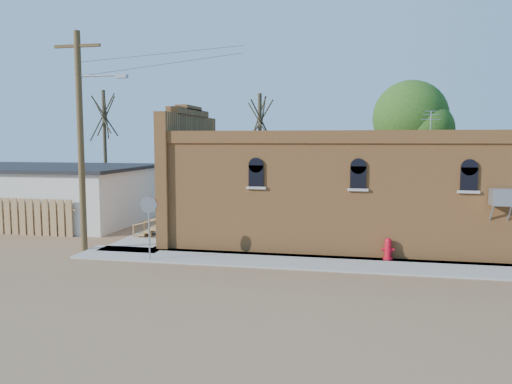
% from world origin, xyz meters
% --- Properties ---
extents(ground, '(120.00, 120.00, 0.00)m').
position_xyz_m(ground, '(0.00, 0.00, 0.00)').
color(ground, brown).
rests_on(ground, ground).
extents(sidewalk_south, '(19.00, 2.20, 0.08)m').
position_xyz_m(sidewalk_south, '(1.50, 0.90, 0.04)').
color(sidewalk_south, '#9E9991').
rests_on(sidewalk_south, ground).
extents(sidewalk_west, '(2.60, 10.00, 0.08)m').
position_xyz_m(sidewalk_west, '(-6.30, 6.00, 0.04)').
color(sidewalk_west, '#9E9991').
rests_on(sidewalk_west, ground).
extents(brick_bar, '(16.40, 7.97, 6.30)m').
position_xyz_m(brick_bar, '(1.64, 5.49, 2.34)').
color(brick_bar, '#C97B3D').
rests_on(brick_bar, ground).
extents(wood_fence, '(5.20, 0.10, 1.80)m').
position_xyz_m(wood_fence, '(-12.80, 3.80, 0.90)').
color(wood_fence, '#966E43').
rests_on(wood_fence, ground).
extents(utility_pole, '(3.12, 0.26, 9.00)m').
position_xyz_m(utility_pole, '(-8.14, 1.20, 4.77)').
color(utility_pole, '#4E381F').
rests_on(utility_pole, ground).
extents(tree_bare_near, '(2.80, 2.80, 7.65)m').
position_xyz_m(tree_bare_near, '(-3.00, 13.00, 5.96)').
color(tree_bare_near, '#463C28').
rests_on(tree_bare_near, ground).
extents(tree_bare_far, '(2.80, 2.80, 8.16)m').
position_xyz_m(tree_bare_far, '(-14.00, 14.00, 6.36)').
color(tree_bare_far, '#463C28').
rests_on(tree_bare_far, ground).
extents(tree_leafy, '(4.40, 4.40, 8.15)m').
position_xyz_m(tree_leafy, '(6.00, 13.50, 5.93)').
color(tree_leafy, '#463C28').
rests_on(tree_leafy, ground).
extents(fire_hydrant, '(0.47, 0.44, 0.83)m').
position_xyz_m(fire_hydrant, '(4.18, 1.80, 0.49)').
color(fire_hydrant, red).
rests_on(fire_hydrant, sidewalk_south).
extents(stop_sign, '(0.65, 0.24, 2.44)m').
position_xyz_m(stop_sign, '(-4.75, 0.00, 1.95)').
color(stop_sign, '#98989D').
rests_on(stop_sign, sidewalk_south).
extents(trash_barrel, '(0.52, 0.52, 0.78)m').
position_xyz_m(trash_barrel, '(-6.17, 5.29, 0.47)').
color(trash_barrel, navy).
rests_on(trash_barrel, sidewalk_west).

